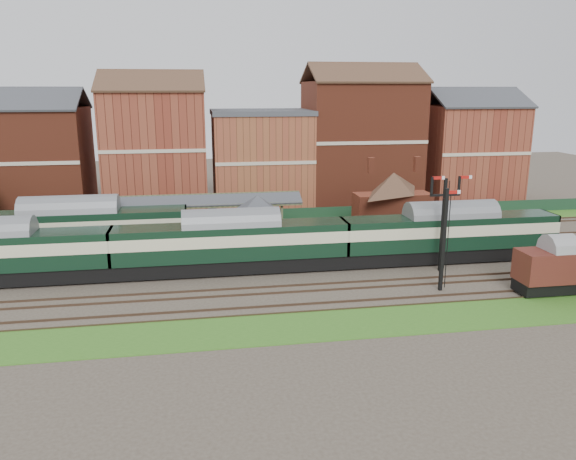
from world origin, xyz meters
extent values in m
plane|color=#473D33|center=(0.00, 0.00, 0.00)|extent=(160.00, 160.00, 0.00)
cube|color=#2D6619|center=(0.00, 16.00, 0.03)|extent=(90.00, 4.50, 0.06)
cube|color=#2D6619|center=(0.00, -12.00, 0.03)|extent=(90.00, 5.00, 0.06)
cube|color=#193823|center=(0.00, 18.00, 0.75)|extent=(90.00, 0.12, 1.50)
cube|color=#2D2D2D|center=(-5.00, 9.75, 0.50)|extent=(55.00, 3.40, 1.00)
cube|color=#6D7D59|center=(-3.00, 3.25, 1.20)|extent=(3.40, 3.20, 2.40)
cube|color=#465032|center=(-3.00, 3.25, 3.40)|extent=(3.60, 3.40, 2.00)
pyramid|color=#383A3F|center=(-3.00, 3.25, 5.20)|extent=(5.40, 5.40, 1.60)
cube|color=maroon|center=(5.00, 3.25, 1.10)|extent=(3.00, 2.40, 2.20)
cube|color=#4C3323|center=(5.00, 2.60, 2.55)|extent=(3.20, 1.34, 0.79)
cube|color=#4C3323|center=(5.00, 3.90, 2.55)|extent=(3.20, 1.34, 0.79)
cube|color=brown|center=(12.00, 9.75, 2.75)|extent=(8.00, 3.00, 3.50)
pyramid|color=#4C3323|center=(12.00, 9.75, 5.60)|extent=(8.10, 8.10, 2.20)
cube|color=brown|center=(9.50, 9.75, 6.10)|extent=(0.60, 0.60, 1.60)
cube|color=brown|center=(14.50, 9.75, 6.10)|extent=(0.60, 0.60, 1.60)
cube|color=#465032|center=(-22.00, 8.45, 2.70)|extent=(0.22, 0.22, 3.40)
cube|color=#465032|center=(0.00, 11.05, 2.70)|extent=(0.22, 0.22, 3.40)
cube|color=#383A3F|center=(-11.00, 8.80, 4.60)|extent=(26.00, 1.99, 0.90)
cube|color=#383A3F|center=(-11.00, 10.70, 4.60)|extent=(26.00, 1.99, 0.90)
cube|color=#465032|center=(-11.00, 9.75, 4.98)|extent=(26.00, 0.20, 0.20)
cube|color=black|center=(12.00, -2.50, 4.00)|extent=(0.25, 0.25, 8.00)
cube|color=black|center=(12.00, -2.50, 6.60)|extent=(2.60, 0.18, 0.18)
cube|color=#B2140F|center=(11.35, -2.50, 8.05)|extent=(1.10, 0.08, 0.25)
cube|color=#B2140F|center=(13.75, -2.50, 8.05)|extent=(1.10, 0.08, 0.25)
cube|color=black|center=(10.00, -7.00, 4.00)|extent=(0.25, 0.25, 8.00)
cube|color=#B2140F|center=(10.55, -7.00, 7.70)|extent=(1.10, 0.08, 0.25)
cube|color=brown|center=(-28.00, 25.00, 6.50)|extent=(14.00, 10.00, 13.00)
cube|color=maroon|center=(-13.00, 25.00, 7.50)|extent=(12.00, 10.00, 15.00)
cube|color=brown|center=(0.00, 25.00, 6.00)|extent=(12.00, 10.00, 12.00)
cube|color=brown|center=(13.00, 25.00, 8.00)|extent=(14.00, 10.00, 16.00)
cube|color=maroon|center=(28.00, 25.00, 6.50)|extent=(12.00, 10.00, 13.00)
cube|color=black|center=(-5.60, 0.00, 0.76)|extent=(19.50, 2.73, 1.19)
cube|color=black|center=(-5.60, 0.00, 2.76)|extent=(19.50, 3.03, 2.82)
cube|color=beige|center=(-5.60, 0.00, 3.10)|extent=(19.52, 3.07, 0.98)
cube|color=slate|center=(-5.60, 0.00, 4.33)|extent=(19.50, 3.03, 0.65)
cube|color=black|center=(13.90, 0.00, 0.76)|extent=(19.50, 2.73, 1.19)
cube|color=black|center=(13.90, 0.00, 2.76)|extent=(19.50, 3.03, 2.82)
cube|color=beige|center=(13.90, 0.00, 3.10)|extent=(19.52, 3.07, 0.98)
cube|color=slate|center=(13.90, 0.00, 4.33)|extent=(19.50, 3.03, 0.65)
cube|color=black|center=(-19.65, 6.50, 0.79)|extent=(20.62, 2.89, 1.26)
cube|color=black|center=(-19.65, 6.50, 2.91)|extent=(20.62, 3.21, 2.98)
cube|color=beige|center=(-19.65, 6.50, 3.27)|extent=(20.64, 3.25, 1.03)
cube|color=slate|center=(-19.65, 6.50, 4.57)|extent=(20.62, 3.21, 0.69)
cube|color=black|center=(18.31, -9.00, 0.60)|extent=(5.88, 2.17, 0.88)
cube|color=#4B1516|center=(18.31, -9.00, 2.22)|extent=(5.88, 2.55, 2.35)
cube|color=gray|center=(18.31, -9.00, 3.51)|extent=(5.88, 2.55, 0.43)
camera|label=1|loc=(-8.45, -45.51, 15.22)|focal=35.00mm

